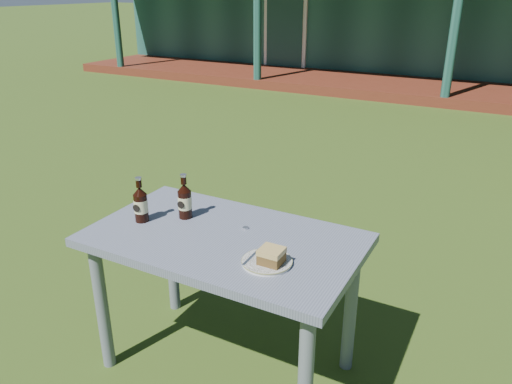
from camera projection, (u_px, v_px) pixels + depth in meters
The scene contains 8 objects.
ground at pixel (337, 234), 3.78m from camera, with size 80.00×80.00×0.00m, color #334916.
cafe_table at pixel (224, 256), 2.24m from camera, with size 1.20×0.70×0.72m.
plate at pixel (267, 262), 1.98m from camera, with size 0.20×0.20×0.01m.
cake_slice at pixel (271, 256), 1.95m from camera, with size 0.09×0.09×0.06m.
fork at pixel (251, 257), 2.00m from camera, with size 0.01×0.14×0.00m, color silver.
cola_bottle_near at pixel (185, 200), 2.34m from camera, with size 0.06×0.07×0.22m.
cola_bottle_far at pixel (141, 204), 2.31m from camera, with size 0.06×0.07×0.22m.
bottle_cap at pixel (246, 228), 2.26m from camera, with size 0.03×0.03×0.01m, color silver.
Camera 1 is at (1.05, -3.26, 1.74)m, focal length 35.00 mm.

